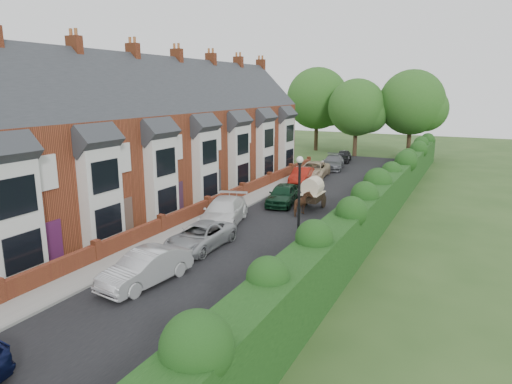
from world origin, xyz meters
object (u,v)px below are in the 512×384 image
Objects in this scene: car_black at (344,156)px; car_beige at (313,170)px; horse at (302,204)px; car_white at (224,212)px; car_silver_b at (200,236)px; horse_cart at (312,191)px; car_red at (302,176)px; car_green at (283,194)px; lamppost at (299,196)px; car_silver_a at (146,268)px; car_grey at (333,162)px.

car_beige is at bearing -99.68° from car_black.
car_white is at bearing 49.07° from horse.
horse_cart is (2.57, 10.14, 0.62)m from car_silver_b.
car_red is at bearing 93.47° from car_silver_b.
car_green is 7.71m from car_red.
car_red is (-6.40, 17.68, -2.60)m from lamppost.
car_green reaches higher than car_black.
lamppost is 7.48m from car_silver_a.
car_beige is at bearing 89.64° from car_green.
car_white is 5.37m from horse.
car_white reaches higher than car_black.
car_red is 13.32m from car_black.
car_beige is (-1.40, 10.55, -0.02)m from car_green.
car_beige is at bearing 92.99° from car_silver_b.
car_silver_b is 0.94× the size of car_grey.
car_silver_a is at bearing -98.54° from car_grey.
car_white is 26.94m from car_black.
car_red is (-1.06, 17.87, 0.05)m from car_silver_b.
car_silver_b is 31.21m from car_black.
car_white is 1.10× the size of car_grey.
car_grey is at bearing 80.99° from car_red.
car_silver_a is 25.63m from car_beige.
lamppost is 1.17× the size of car_green.
car_black is (-0.33, 5.11, -0.06)m from car_grey.
car_silver_a is at bearing -96.01° from car_white.
car_beige is 11.32m from horse_cart.
car_green is at bearing 88.19° from car_silver_b.
car_silver_b is 0.86× the size of car_white.
car_grey is at bearing 101.69° from horse_cart.
car_silver_a is at bearing 81.78° from horse.
horse reaches higher than car_black.
lamppost is 7.98m from car_white.
horse reaches higher than car_red.
car_white is 1.40× the size of car_black.
car_grey is (0.33, 5.23, -0.01)m from car_beige.
car_white is 1.03× the size of car_beige.
car_grey reaches higher than car_black.
car_silver_b is at bearing -93.31° from car_red.
car_white is (-1.40, 8.99, 0.06)m from car_silver_a.
lamppost is at bearing 110.60° from horse.
car_grey is 2.76× the size of horse.
car_green is 1.04× the size of car_red.
car_green is 1.14× the size of car_black.
car_white is at bearing 147.62° from lamppost.
car_white is 21.83m from car_grey.
car_red is 0.86× the size of car_grey.
car_black is at bearing -79.49° from horse.
car_green is at bearing 176.09° from horse_cart.
car_beige is 1.36× the size of car_black.
car_white is 6.94m from horse_cart.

